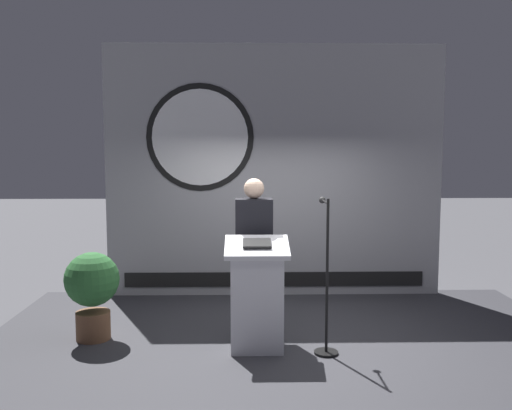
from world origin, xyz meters
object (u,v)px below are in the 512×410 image
at_px(podium, 257,296).
at_px(speaker_person, 254,255).
at_px(potted_plant, 92,287).
at_px(microphone_stand, 326,298).

height_order(podium, speaker_person, speaker_person).
bearing_deg(potted_plant, speaker_person, 5.03).
bearing_deg(microphone_stand, potted_plant, 170.03).
bearing_deg(potted_plant, podium, -10.74).
bearing_deg(podium, microphone_stand, -8.00).
xyz_separation_m(podium, potted_plant, (-1.74, 0.33, 0.02)).
xyz_separation_m(speaker_person, potted_plant, (-1.72, -0.15, -0.31)).
height_order(microphone_stand, potted_plant, microphone_stand).
distance_m(podium, speaker_person, 0.58).
distance_m(podium, microphone_stand, 0.69).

